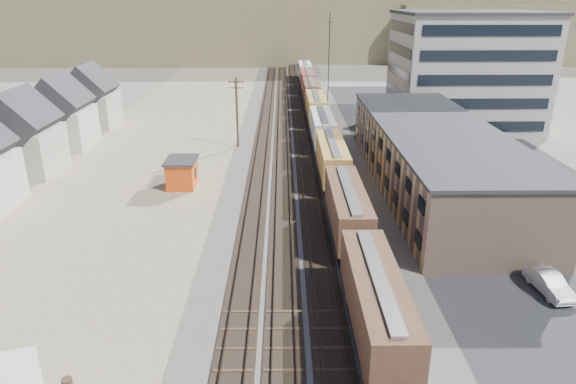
{
  "coord_description": "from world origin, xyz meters",
  "views": [
    {
      "loc": [
        -2.04,
        -30.31,
        20.65
      ],
      "look_at": [
        -1.52,
        15.76,
        3.0
      ],
      "focal_mm": 32.0,
      "sensor_mm": 36.0,
      "label": 1
    }
  ],
  "objects_px": {
    "utility_pole_north": "(237,111)",
    "parked_car_white": "(549,284)",
    "freight_train": "(319,116)",
    "maintenance_shed": "(182,172)",
    "parked_car_blue": "(426,122)"
  },
  "relations": [
    {
      "from": "utility_pole_north",
      "to": "parked_car_white",
      "type": "distance_m",
      "value": 47.65
    },
    {
      "from": "maintenance_shed",
      "to": "freight_train",
      "type": "bearing_deg",
      "value": 54.79
    },
    {
      "from": "maintenance_shed",
      "to": "parked_car_white",
      "type": "distance_m",
      "value": 38.95
    },
    {
      "from": "freight_train",
      "to": "parked_car_blue",
      "type": "xyz_separation_m",
      "value": [
        18.38,
        4.17,
        -2.08
      ]
    },
    {
      "from": "freight_train",
      "to": "utility_pole_north",
      "type": "height_order",
      "value": "utility_pole_north"
    },
    {
      "from": "freight_train",
      "to": "parked_car_white",
      "type": "height_order",
      "value": "freight_train"
    },
    {
      "from": "maintenance_shed",
      "to": "parked_car_white",
      "type": "xyz_separation_m",
      "value": [
        31.27,
        -23.2,
        -0.92
      ]
    },
    {
      "from": "maintenance_shed",
      "to": "parked_car_blue",
      "type": "height_order",
      "value": "maintenance_shed"
    },
    {
      "from": "freight_train",
      "to": "utility_pole_north",
      "type": "relative_size",
      "value": 11.97
    },
    {
      "from": "parked_car_white",
      "to": "maintenance_shed",
      "type": "bearing_deg",
      "value": 137.35
    },
    {
      "from": "freight_train",
      "to": "utility_pole_north",
      "type": "xyz_separation_m",
      "value": [
        -12.3,
        -8.3,
        2.5
      ]
    },
    {
      "from": "maintenance_shed",
      "to": "utility_pole_north",
      "type": "bearing_deg",
      "value": 72.67
    },
    {
      "from": "freight_train",
      "to": "maintenance_shed",
      "type": "distance_m",
      "value": 30.21
    },
    {
      "from": "utility_pole_north",
      "to": "parked_car_white",
      "type": "bearing_deg",
      "value": -56.52
    },
    {
      "from": "maintenance_shed",
      "to": "parked_car_blue",
      "type": "bearing_deg",
      "value": 38.85
    }
  ]
}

